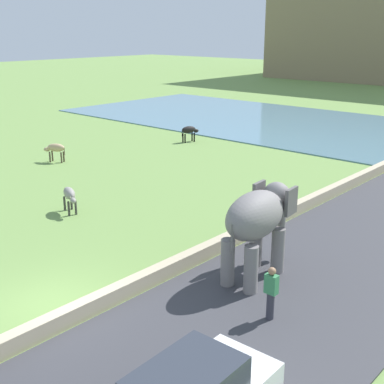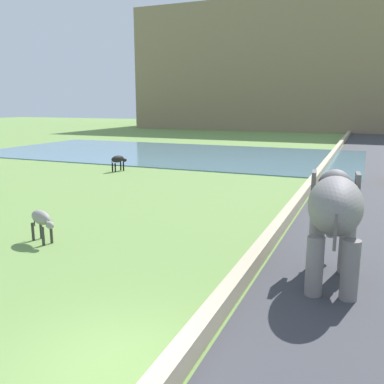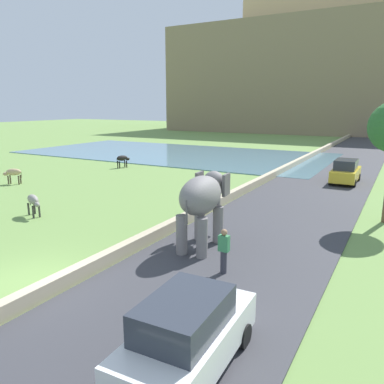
{
  "view_description": "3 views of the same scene",
  "coord_description": "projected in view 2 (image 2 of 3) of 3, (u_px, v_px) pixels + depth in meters",
  "views": [
    {
      "loc": [
        12.06,
        -7.24,
        7.81
      ],
      "look_at": [
        -1.07,
        7.42,
        1.56
      ],
      "focal_mm": 48.18,
      "sensor_mm": 36.0,
      "label": 1
    },
    {
      "loc": [
        4.08,
        -5.93,
        4.85
      ],
      "look_at": [
        -1.98,
        8.58,
        1.52
      ],
      "focal_mm": 39.35,
      "sensor_mm": 36.0,
      "label": 2
    },
    {
      "loc": [
        10.2,
        -7.41,
        5.68
      ],
      "look_at": [
        1.46,
        8.16,
        1.58
      ],
      "focal_mm": 35.57,
      "sensor_mm": 36.0,
      "label": 3
    }
  ],
  "objects": [
    {
      "name": "barrier_wall",
      "position": [
        309.0,
        186.0,
        23.64
      ],
      "size": [
        0.4,
        110.0,
        0.51
      ],
      "primitive_type": "cube",
      "color": "tan",
      "rests_on": "ground"
    },
    {
      "name": "cow_grey",
      "position": [
        42.0,
        219.0,
        14.81
      ],
      "size": [
        1.41,
        0.82,
        1.15
      ],
      "color": "gray",
      "rests_on": "ground"
    },
    {
      "name": "elephant",
      "position": [
        335.0,
        211.0,
        11.24
      ],
      "size": [
        1.64,
        3.53,
        2.99
      ],
      "color": "slate",
      "rests_on": "ground"
    },
    {
      "name": "road_surface",
      "position": [
        381.0,
        189.0,
        24.06
      ],
      "size": [
        7.0,
        120.0,
        0.06
      ],
      "primitive_type": "cube",
      "color": "#38383D",
      "rests_on": "ground"
    },
    {
      "name": "ground_plane",
      "position": [
        113.0,
        367.0,
        7.9
      ],
      "size": [
        220.0,
        220.0,
        0.0
      ],
      "primitive_type": "plane",
      "color": "#6B8E47"
    },
    {
      "name": "lake",
      "position": [
        167.0,
        153.0,
        41.23
      ],
      "size": [
        36.0,
        18.0,
        0.08
      ],
      "primitive_type": "cube",
      "color": "slate",
      "rests_on": "ground"
    },
    {
      "name": "cow_black",
      "position": [
        118.0,
        160.0,
        30.34
      ],
      "size": [
        0.74,
        1.42,
        1.15
      ],
      "color": "black",
      "rests_on": "ground"
    },
    {
      "name": "hill_distant",
      "position": [
        317.0,
        70.0,
        80.6
      ],
      "size": [
        64.0,
        28.0,
        22.16
      ],
      "primitive_type": "cube",
      "color": "#897556",
      "rests_on": "ground"
    }
  ]
}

